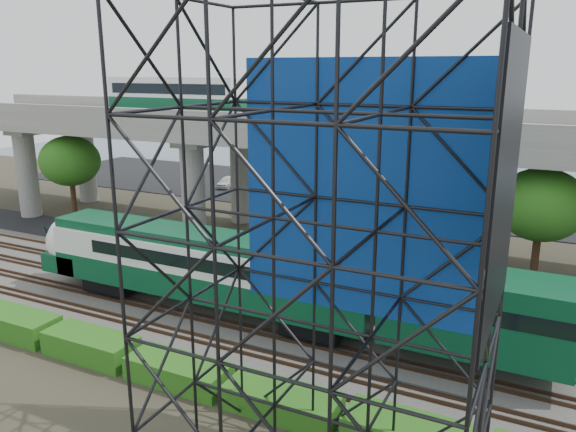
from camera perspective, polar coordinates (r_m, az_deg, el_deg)
The scene contains 13 objects.
ground at distance 29.18m, azimuth -7.47°, elevation -11.99°, with size 140.00×140.00×0.00m, color #474233.
ballast_bed at distance 30.65m, azimuth -5.39°, elevation -10.35°, with size 90.00×12.00×0.20m, color slate.
service_road at distance 37.59m, azimuth 1.41°, elevation -5.51°, with size 90.00×5.00×0.08m, color black.
parking_lot at distance 58.91m, azimuth 11.04°, elevation 1.74°, with size 90.00×18.00×0.08m, color black.
harbor_water at distance 79.99m, azimuth 15.26°, elevation 4.90°, with size 140.00×40.00×0.03m, color #405969.
rail_tracks at distance 30.57m, azimuth -5.39°, elevation -10.04°, with size 90.00×9.52×0.16m.
commuter_train at distance 29.43m, azimuth -5.05°, elevation -5.55°, with size 29.30×3.06×4.30m.
overpass at distance 40.98m, azimuth 3.44°, elevation 7.95°, with size 80.00×12.00×12.40m.
scaffold_tower at distance 15.70m, azimuth 3.49°, elevation -6.22°, with size 9.36×6.36×15.00m.
hedge_strip at distance 25.34m, azimuth -11.09°, elevation -15.15°, with size 34.60×1.80×1.20m.
trees at distance 43.05m, azimuth -1.03°, elevation 4.75°, with size 40.94×16.94×7.69m.
suv at distance 39.53m, azimuth -2.97°, elevation -3.24°, with size 2.58×5.59×1.55m, color black.
parked_cars at distance 58.41m, azimuth 11.16°, elevation 2.29°, with size 36.87×9.83×1.32m.
Camera 1 is at (14.71, -21.53, 13.11)m, focal length 35.00 mm.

